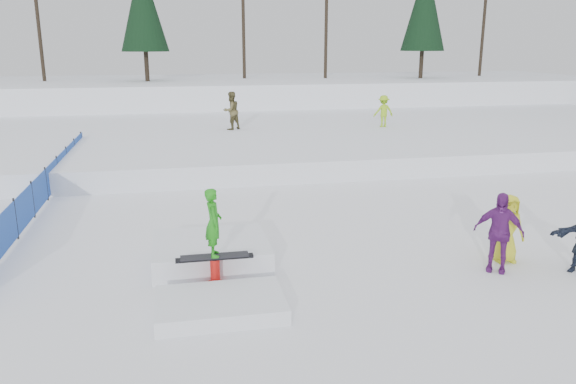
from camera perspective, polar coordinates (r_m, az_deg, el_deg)
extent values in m
plane|color=white|center=(13.28, -0.39, -6.88)|extent=(120.00, 120.00, 0.00)
cube|color=white|center=(42.34, -8.41, 9.65)|extent=(60.00, 14.00, 2.40)
cube|color=white|center=(28.57, -6.66, 5.64)|extent=(50.00, 18.00, 0.80)
cube|color=#224AA8|center=(19.64, -23.33, 0.77)|extent=(0.03, 16.00, 0.95)
cylinder|color=black|center=(16.07, -25.93, -2.46)|extent=(0.05, 0.05, 1.10)
cylinder|color=black|center=(17.84, -24.50, -0.69)|extent=(0.05, 0.05, 1.10)
cylinder|color=black|center=(19.64, -23.33, 0.77)|extent=(0.05, 0.05, 1.10)
cylinder|color=black|center=(21.46, -22.37, 1.97)|extent=(0.05, 0.05, 1.10)
cylinder|color=black|center=(23.29, -21.55, 2.99)|extent=(0.05, 0.05, 1.10)
cylinder|color=black|center=(25.13, -20.85, 3.86)|extent=(0.05, 0.05, 1.10)
cylinder|color=black|center=(26.98, -20.24, 4.61)|extent=(0.05, 0.05, 1.10)
cylinder|color=black|center=(43.05, -24.20, 16.91)|extent=(0.24, 0.24, 10.00)
cylinder|color=black|center=(40.67, -14.16, 12.27)|extent=(0.30, 0.30, 2.00)
cone|color=black|center=(40.71, -14.53, 17.85)|extent=(3.20, 3.20, 5.95)
cylinder|color=black|center=(43.00, -4.57, 17.77)|extent=(0.24, 0.24, 9.50)
cylinder|color=black|center=(43.16, 3.90, 16.78)|extent=(0.24, 0.24, 8.00)
cylinder|color=black|center=(44.15, 13.38, 12.48)|extent=(0.30, 0.30, 2.00)
cone|color=black|center=(44.20, 13.71, 17.86)|extent=(3.20, 3.20, 6.30)
cylinder|color=black|center=(48.74, 19.39, 17.26)|extent=(0.24, 0.24, 10.50)
imported|color=brown|center=(27.95, -5.79, 8.22)|extent=(1.14, 1.08, 1.86)
imported|color=#92C81C|center=(29.15, 9.67, 8.10)|extent=(1.06, 0.64, 1.60)
imported|color=#652073|center=(13.20, 20.61, -3.84)|extent=(1.12, 0.97, 1.81)
imported|color=gold|center=(13.87, 21.38, -3.46)|extent=(0.80, 0.54, 1.60)
cube|color=white|center=(13.10, -7.84, -6.08)|extent=(2.60, 2.20, 0.54)
cube|color=white|center=(10.85, -6.88, -11.32)|extent=(2.40, 1.60, 0.30)
cylinder|color=red|center=(11.99, -7.36, -9.34)|extent=(0.44, 0.44, 0.06)
cylinder|color=red|center=(11.88, -7.40, -8.15)|extent=(0.20, 0.20, 0.60)
cube|color=black|center=(11.76, -7.46, -6.67)|extent=(1.60, 0.16, 0.06)
cube|color=black|center=(11.74, -7.47, -6.46)|extent=(1.40, 0.28, 0.03)
imported|color=#1C8D15|center=(11.50, -7.59, -3.08)|extent=(0.34, 0.52, 1.42)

